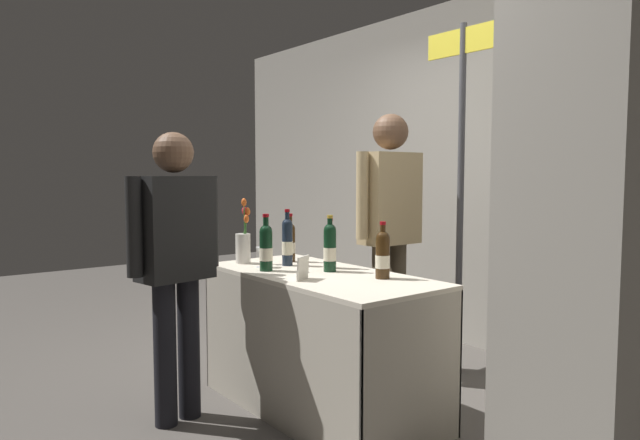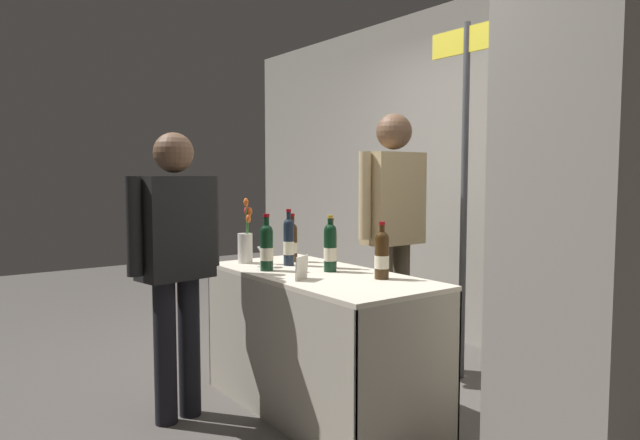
{
  "view_description": "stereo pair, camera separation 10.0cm",
  "coord_description": "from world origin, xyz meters",
  "px_view_note": "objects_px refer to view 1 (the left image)",
  "views": [
    {
      "loc": [
        2.53,
        -1.98,
        1.34
      ],
      "look_at": [
        0.0,
        0.0,
        1.09
      ],
      "focal_mm": 32.31,
      "sensor_mm": 36.0,
      "label": 1
    },
    {
      "loc": [
        2.59,
        -1.9,
        1.34
      ],
      "look_at": [
        0.0,
        0.0,
        1.09
      ],
      "focal_mm": 32.31,
      "sensor_mm": 36.0,
      "label": 2
    }
  ],
  "objects_px": {
    "concrete_pillar": "(588,142)",
    "vendor_presenter": "(390,216)",
    "display_bottle_0": "(330,247)",
    "wine_glass_near_vendor": "(262,253)",
    "flower_vase": "(243,244)",
    "booth_signpost": "(461,164)",
    "taster_foreground_right": "(175,252)",
    "featured_wine_bottle": "(287,241)",
    "tasting_table": "(320,317)"
  },
  "relations": [
    {
      "from": "concrete_pillar",
      "to": "vendor_presenter",
      "type": "relative_size",
      "value": 1.68
    },
    {
      "from": "wine_glass_near_vendor",
      "to": "vendor_presenter",
      "type": "xyz_separation_m",
      "value": [
        0.13,
        0.95,
        0.18
      ]
    },
    {
      "from": "vendor_presenter",
      "to": "taster_foreground_right",
      "type": "height_order",
      "value": "vendor_presenter"
    },
    {
      "from": "display_bottle_0",
      "to": "booth_signpost",
      "type": "bearing_deg",
      "value": 81.5
    },
    {
      "from": "display_bottle_0",
      "to": "taster_foreground_right",
      "type": "xyz_separation_m",
      "value": [
        -0.35,
        -0.78,
        -0.0
      ]
    },
    {
      "from": "display_bottle_0",
      "to": "flower_vase",
      "type": "relative_size",
      "value": 0.79
    },
    {
      "from": "tasting_table",
      "to": "vendor_presenter",
      "type": "distance_m",
      "value": 0.99
    },
    {
      "from": "flower_vase",
      "to": "vendor_presenter",
      "type": "relative_size",
      "value": 0.23
    },
    {
      "from": "featured_wine_bottle",
      "to": "booth_signpost",
      "type": "relative_size",
      "value": 0.15
    },
    {
      "from": "flower_vase",
      "to": "vendor_presenter",
      "type": "bearing_deg",
      "value": 70.99
    },
    {
      "from": "concrete_pillar",
      "to": "vendor_presenter",
      "type": "distance_m",
      "value": 1.72
    },
    {
      "from": "booth_signpost",
      "to": "vendor_presenter",
      "type": "bearing_deg",
      "value": -146.66
    },
    {
      "from": "concrete_pillar",
      "to": "taster_foreground_right",
      "type": "relative_size",
      "value": 1.88
    },
    {
      "from": "vendor_presenter",
      "to": "taster_foreground_right",
      "type": "distance_m",
      "value": 1.51
    },
    {
      "from": "display_bottle_0",
      "to": "wine_glass_near_vendor",
      "type": "relative_size",
      "value": 2.65
    },
    {
      "from": "display_bottle_0",
      "to": "vendor_presenter",
      "type": "bearing_deg",
      "value": 108.64
    },
    {
      "from": "featured_wine_bottle",
      "to": "booth_signpost",
      "type": "distance_m",
      "value": 1.24
    },
    {
      "from": "flower_vase",
      "to": "booth_signpost",
      "type": "distance_m",
      "value": 1.49
    },
    {
      "from": "vendor_presenter",
      "to": "booth_signpost",
      "type": "bearing_deg",
      "value": 123.22
    },
    {
      "from": "wine_glass_near_vendor",
      "to": "taster_foreground_right",
      "type": "height_order",
      "value": "taster_foreground_right"
    },
    {
      "from": "featured_wine_bottle",
      "to": "taster_foreground_right",
      "type": "height_order",
      "value": "taster_foreground_right"
    },
    {
      "from": "featured_wine_bottle",
      "to": "concrete_pillar",
      "type": "bearing_deg",
      "value": 10.52
    },
    {
      "from": "taster_foreground_right",
      "to": "featured_wine_bottle",
      "type": "bearing_deg",
      "value": -11.15
    },
    {
      "from": "concrete_pillar",
      "to": "wine_glass_near_vendor",
      "type": "height_order",
      "value": "concrete_pillar"
    },
    {
      "from": "concrete_pillar",
      "to": "taster_foreground_right",
      "type": "bearing_deg",
      "value": -148.84
    },
    {
      "from": "taster_foreground_right",
      "to": "booth_signpost",
      "type": "bearing_deg",
      "value": -25.37
    },
    {
      "from": "tasting_table",
      "to": "flower_vase",
      "type": "relative_size",
      "value": 3.56
    },
    {
      "from": "tasting_table",
      "to": "featured_wine_bottle",
      "type": "distance_m",
      "value": 0.53
    },
    {
      "from": "tasting_table",
      "to": "display_bottle_0",
      "type": "xyz_separation_m",
      "value": [
        -0.01,
        0.08,
        0.4
      ]
    },
    {
      "from": "vendor_presenter",
      "to": "taster_foreground_right",
      "type": "xyz_separation_m",
      "value": [
        -0.1,
        -1.5,
        -0.13
      ]
    },
    {
      "from": "concrete_pillar",
      "to": "wine_glass_near_vendor",
      "type": "xyz_separation_m",
      "value": [
        -1.72,
        -0.47,
        -0.6
      ]
    },
    {
      "from": "display_bottle_0",
      "to": "wine_glass_near_vendor",
      "type": "xyz_separation_m",
      "value": [
        -0.37,
        -0.23,
        -0.05
      ]
    },
    {
      "from": "vendor_presenter",
      "to": "booth_signpost",
      "type": "xyz_separation_m",
      "value": [
        0.39,
        0.26,
        0.35
      ]
    },
    {
      "from": "wine_glass_near_vendor",
      "to": "vendor_presenter",
      "type": "bearing_deg",
      "value": 82.48
    },
    {
      "from": "tasting_table",
      "to": "featured_wine_bottle",
      "type": "relative_size",
      "value": 4.22
    },
    {
      "from": "display_bottle_0",
      "to": "taster_foreground_right",
      "type": "distance_m",
      "value": 0.86
    },
    {
      "from": "concrete_pillar",
      "to": "flower_vase",
      "type": "bearing_deg",
      "value": -166.04
    },
    {
      "from": "wine_glass_near_vendor",
      "to": "booth_signpost",
      "type": "distance_m",
      "value": 1.41
    },
    {
      "from": "concrete_pillar",
      "to": "featured_wine_bottle",
      "type": "bearing_deg",
      "value": -169.48
    },
    {
      "from": "featured_wine_bottle",
      "to": "taster_foreground_right",
      "type": "bearing_deg",
      "value": -91.46
    },
    {
      "from": "tasting_table",
      "to": "vendor_presenter",
      "type": "xyz_separation_m",
      "value": [
        -0.25,
        0.8,
        0.52
      ]
    },
    {
      "from": "concrete_pillar",
      "to": "featured_wine_bottle",
      "type": "height_order",
      "value": "concrete_pillar"
    },
    {
      "from": "display_bottle_0",
      "to": "wine_glass_near_vendor",
      "type": "bearing_deg",
      "value": -148.49
    },
    {
      "from": "display_bottle_0",
      "to": "concrete_pillar",
      "type": "bearing_deg",
      "value": 10.31
    },
    {
      "from": "booth_signpost",
      "to": "display_bottle_0",
      "type": "bearing_deg",
      "value": -98.5
    },
    {
      "from": "concrete_pillar",
      "to": "display_bottle_0",
      "type": "relative_size",
      "value": 9.09
    },
    {
      "from": "display_bottle_0",
      "to": "flower_vase",
      "type": "xyz_separation_m",
      "value": [
        -0.57,
        -0.23,
        -0.02
      ]
    },
    {
      "from": "wine_glass_near_vendor",
      "to": "booth_signpost",
      "type": "relative_size",
      "value": 0.05
    },
    {
      "from": "concrete_pillar",
      "to": "display_bottle_0",
      "type": "bearing_deg",
      "value": -169.69
    },
    {
      "from": "wine_glass_near_vendor",
      "to": "featured_wine_bottle",
      "type": "bearing_deg",
      "value": 76.44
    }
  ]
}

